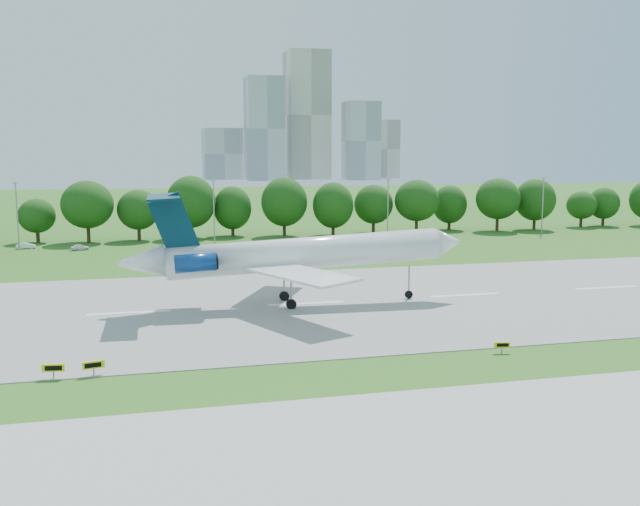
{
  "coord_description": "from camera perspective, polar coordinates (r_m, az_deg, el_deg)",
  "views": [
    {
      "loc": [
        1.95,
        -54.28,
        17.67
      ],
      "look_at": [
        19.92,
        18.0,
        7.01
      ],
      "focal_mm": 40.0,
      "sensor_mm": 36.0,
      "label": 1
    }
  ],
  "objects": [
    {
      "name": "tree_line",
      "position": [
        146.75,
        -14.71,
        3.39
      ],
      "size": [
        288.4,
        8.4,
        10.4
      ],
      "color": "#382314",
      "rests_on": "ground"
    },
    {
      "name": "ground",
      "position": [
        57.12,
        -15.47,
        -10.18
      ],
      "size": [
        600.0,
        600.0,
        0.0
      ],
      "primitive_type": "plane",
      "color": "#275C18",
      "rests_on": "ground"
    },
    {
      "name": "runway",
      "position": [
        81.24,
        -15.05,
        -4.67
      ],
      "size": [
        400.0,
        45.0,
        0.08
      ],
      "primitive_type": "cube",
      "color": "gray",
      "rests_on": "ground"
    },
    {
      "name": "taxi_sign_right",
      "position": [
        65.3,
        14.36,
        -7.14
      ],
      "size": [
        1.42,
        0.44,
        1.0
      ],
      "rotation": [
        0.0,
        0.0,
        -0.2
      ],
      "color": "gray",
      "rests_on": "ground"
    },
    {
      "name": "taxiway",
      "position": [
        40.39,
        -16.1,
        -18.07
      ],
      "size": [
        400.0,
        23.0,
        0.08
      ],
      "primitive_type": "cube",
      "color": "#ADADA8",
      "rests_on": "ground"
    },
    {
      "name": "skyline",
      "position": [
        455.79,
        -1.54,
        9.75
      ],
      "size": [
        127.0,
        52.0,
        80.0
      ],
      "color": "#B2B2B7",
      "rests_on": "ground"
    },
    {
      "name": "service_vehicle_b",
      "position": [
        135.32,
        -18.65,
        0.45
      ],
      "size": [
        3.45,
        2.16,
        1.09
      ],
      "primitive_type": "imported",
      "rotation": [
        0.0,
        0.0,
        1.86
      ],
      "color": "white",
      "rests_on": "ground"
    },
    {
      "name": "airliner",
      "position": [
        81.75,
        -2.55,
        -0.02
      ],
      "size": [
        40.37,
        29.45,
        13.29
      ],
      "rotation": [
        0.0,
        -0.05,
        -0.02
      ],
      "color": "white",
      "rests_on": "ground"
    },
    {
      "name": "service_vehicle_a",
      "position": [
        140.84,
        -22.47,
        0.54
      ],
      "size": [
        3.51,
        1.58,
        1.12
      ],
      "primitive_type": "imported",
      "rotation": [
        0.0,
        0.0,
        1.69
      ],
      "color": "white",
      "rests_on": "ground"
    },
    {
      "name": "light_poles",
      "position": [
        136.83,
        -15.8,
        3.09
      ],
      "size": [
        175.9,
        0.25,
        12.19
      ],
      "color": "gray",
      "rests_on": "ground"
    },
    {
      "name": "taxi_sign_left",
      "position": [
        59.8,
        -17.67,
        -8.54
      ],
      "size": [
        1.72,
        0.55,
        1.21
      ],
      "rotation": [
        0.0,
        0.0,
        0.21
      ],
      "color": "gray",
      "rests_on": "ground"
    },
    {
      "name": "taxi_sign_centre",
      "position": [
        59.99,
        -20.56,
        -8.62
      ],
      "size": [
        1.75,
        0.43,
        1.22
      ],
      "rotation": [
        0.0,
        0.0,
        -0.13
      ],
      "color": "gray",
      "rests_on": "ground"
    }
  ]
}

